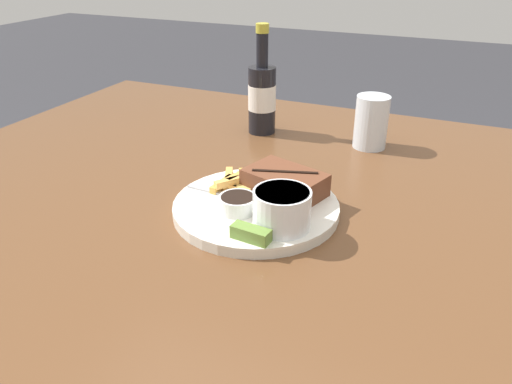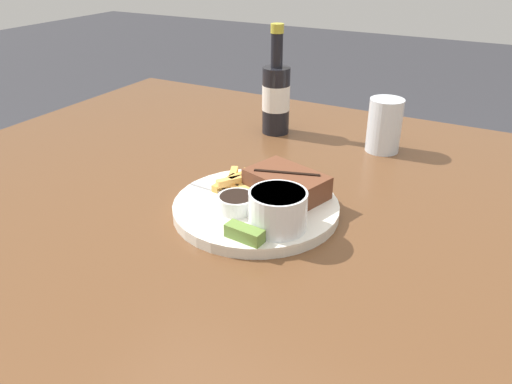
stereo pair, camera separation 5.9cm
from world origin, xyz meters
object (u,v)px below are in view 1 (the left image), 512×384
at_px(dinner_plate, 256,208).
at_px(pickle_spear, 251,234).
at_px(steak_portion, 285,183).
at_px(coleslaw_cup, 282,207).
at_px(drinking_glass, 371,122).
at_px(fork_utensil, 219,193).
at_px(dipping_sauce_cup, 238,203).
at_px(beer_bottle, 262,96).

height_order(dinner_plate, pickle_spear, pickle_spear).
relative_size(steak_portion, coleslaw_cup, 1.70).
height_order(dinner_plate, drinking_glass, drinking_glass).
bearing_deg(fork_utensil, dipping_sauce_cup, -32.56).
bearing_deg(dinner_plate, dipping_sauce_cup, -114.14).
bearing_deg(drinking_glass, beer_bottle, -178.11).
bearing_deg(drinking_glass, steak_portion, -103.96).
bearing_deg(fork_utensil, steak_portion, 29.21).
xyz_separation_m(fork_utensil, drinking_glass, (0.18, 0.36, 0.04)).
distance_m(steak_portion, coleslaw_cup, 0.11).
relative_size(coleslaw_cup, pickle_spear, 1.45).
distance_m(pickle_spear, fork_utensil, 0.15).
relative_size(steak_portion, pickle_spear, 2.47).
relative_size(coleslaw_cup, dipping_sauce_cup, 1.44).
distance_m(beer_bottle, drinking_glass, 0.25).
xyz_separation_m(pickle_spear, beer_bottle, (-0.18, 0.46, 0.06)).
distance_m(dinner_plate, dipping_sauce_cup, 0.05).
bearing_deg(drinking_glass, coleslaw_cup, -95.84).
height_order(dinner_plate, beer_bottle, beer_bottle).
height_order(coleslaw_cup, beer_bottle, beer_bottle).
bearing_deg(coleslaw_cup, pickle_spear, -116.66).
distance_m(dinner_plate, fork_utensil, 0.07).
distance_m(pickle_spear, beer_bottle, 0.50).
distance_m(steak_portion, dipping_sauce_cup, 0.10).
distance_m(pickle_spear, drinking_glass, 0.47).
relative_size(fork_utensil, beer_bottle, 0.55).
height_order(steak_portion, pickle_spear, steak_portion).
bearing_deg(beer_bottle, fork_utensil, -78.55).
bearing_deg(drinking_glass, dinner_plate, -106.41).
xyz_separation_m(steak_portion, fork_utensil, (-0.10, -0.05, -0.02)).
distance_m(dinner_plate, steak_portion, 0.07).
height_order(steak_portion, fork_utensil, steak_portion).
bearing_deg(pickle_spear, steak_portion, 93.01).
height_order(dinner_plate, steak_portion, steak_portion).
relative_size(pickle_spear, drinking_glass, 0.54).
distance_m(coleslaw_cup, pickle_spear, 0.06).
bearing_deg(dipping_sauce_cup, drinking_glass, 72.88).
relative_size(pickle_spear, beer_bottle, 0.25).
relative_size(coleslaw_cup, drinking_glass, 0.78).
xyz_separation_m(coleslaw_cup, beer_bottle, (-0.21, 0.41, 0.04)).
height_order(coleslaw_cup, fork_utensil, coleslaw_cup).
bearing_deg(dipping_sauce_cup, dinner_plate, 65.86).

